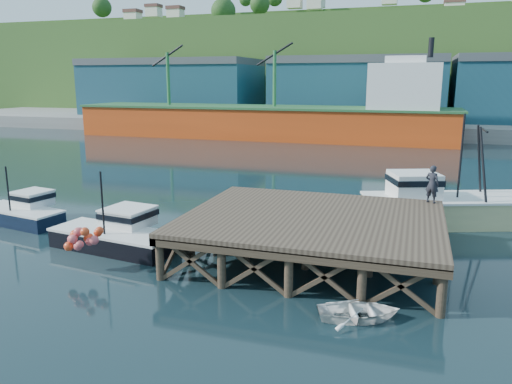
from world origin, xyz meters
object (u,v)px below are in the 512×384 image
at_px(boat_black, 118,233).
at_px(dockworker, 432,184).
at_px(boat_navy, 23,211).
at_px(trawler, 445,202).
at_px(dinghy, 359,311).

distance_m(boat_black, dockworker, 16.53).
bearing_deg(boat_navy, trawler, 27.29).
xyz_separation_m(boat_black, dinghy, (12.72, -4.22, -0.45)).
relative_size(boat_navy, dockworker, 3.00).
bearing_deg(boat_black, dinghy, -10.66).
xyz_separation_m(trawler, dockworker, (-0.93, -3.75, 1.77)).
relative_size(boat_navy, dinghy, 2.01).
distance_m(boat_navy, boat_black, 8.31).
height_order(trawler, dinghy, trawler).
bearing_deg(boat_navy, dockworker, 19.21).
height_order(dinghy, dockworker, dockworker).
bearing_deg(trawler, boat_black, -169.13).
xyz_separation_m(boat_black, trawler, (16.15, 9.73, 0.60)).
distance_m(boat_black, dinghy, 13.41).
height_order(boat_navy, trawler, trawler).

